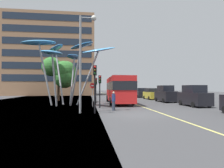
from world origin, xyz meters
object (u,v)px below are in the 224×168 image
(red_bus, at_px, (119,88))
(leaf_sculpture, at_px, (65,53))
(pedestrian, at_px, (114,101))
(no_entry_sign, at_px, (93,91))
(traffic_light_kerb_near, at_px, (95,79))
(car_far_side, at_px, (141,93))
(car_side_street, at_px, (151,94))
(traffic_light_kerb_far, at_px, (100,84))
(car_parked_mid, at_px, (194,96))
(street_lamp, at_px, (84,51))
(car_parked_far, at_px, (165,94))
(traffic_light_island_mid, at_px, (96,85))

(red_bus, xyz_separation_m, leaf_sculpture, (-6.74, -1.45, 4.25))
(pedestrian, xyz_separation_m, no_entry_sign, (-1.79, 3.99, 0.86))
(traffic_light_kerb_near, relative_size, no_entry_sign, 1.48)
(car_far_side, relative_size, no_entry_sign, 1.57)
(leaf_sculpture, xyz_separation_m, car_side_street, (13.87, 9.55, -5.30))
(traffic_light_kerb_far, distance_m, car_parked_mid, 10.64)
(street_lamp, xyz_separation_m, no_entry_sign, (0.85, 5.41, -3.34))
(car_parked_mid, height_order, car_far_side, car_parked_mid)
(red_bus, height_order, car_parked_far, red_bus)
(car_side_street, bearing_deg, car_far_side, 90.64)
(red_bus, xyz_separation_m, traffic_light_island_mid, (-3.08, -1.42, 0.38))
(traffic_light_kerb_far, height_order, car_parked_far, traffic_light_kerb_far)
(car_far_side, relative_size, street_lamp, 0.51)
(car_parked_mid, relative_size, pedestrian, 2.59)
(red_bus, bearing_deg, traffic_light_kerb_far, -116.87)
(red_bus, relative_size, car_far_side, 2.60)
(traffic_light_kerb_near, distance_m, car_side_street, 20.91)
(car_far_side, bearing_deg, traffic_light_island_mid, -121.73)
(car_parked_far, height_order, car_far_side, car_parked_far)
(leaf_sculpture, distance_m, traffic_light_kerb_far, 6.88)
(traffic_light_kerb_far, distance_m, pedestrian, 2.86)
(traffic_light_kerb_near, xyz_separation_m, traffic_light_island_mid, (0.44, 8.38, -0.41))
(no_entry_sign, bearing_deg, car_side_street, 48.11)
(traffic_light_island_mid, bearing_deg, traffic_light_kerb_near, -93.00)
(leaf_sculpture, distance_m, no_entry_sign, 6.00)
(car_parked_mid, bearing_deg, red_bus, 147.48)
(traffic_light_kerb_far, relative_size, car_parked_far, 0.73)
(leaf_sculpture, relative_size, no_entry_sign, 4.27)
(traffic_light_kerb_near, bearing_deg, pedestrian, 48.69)
(traffic_light_island_mid, distance_m, car_parked_far, 10.64)
(traffic_light_kerb_far, distance_m, traffic_light_island_mid, 4.24)
(traffic_light_island_mid, xyz_separation_m, street_lamp, (-1.32, -7.79, 2.70))
(leaf_sculpture, relative_size, car_far_side, 2.71)
(car_side_street, distance_m, car_far_side, 6.86)
(traffic_light_kerb_far, height_order, street_lamp, street_lamp)
(car_parked_mid, bearing_deg, traffic_light_kerb_near, -156.28)
(leaf_sculpture, height_order, car_parked_mid, leaf_sculpture)
(car_parked_far, bearing_deg, no_entry_sign, -152.74)
(pedestrian, bearing_deg, car_parked_mid, 17.13)
(no_entry_sign, bearing_deg, pedestrian, -65.81)
(car_side_street, distance_m, street_lamp, 21.21)
(traffic_light_kerb_far, xyz_separation_m, no_entry_sign, (-0.68, 1.85, -0.68))
(traffic_light_kerb_far, xyz_separation_m, car_parked_far, (9.90, 7.31, -1.29))
(leaf_sculpture, bearing_deg, car_parked_far, 12.68)
(traffic_light_island_mid, bearing_deg, red_bus, 24.80)
(street_lamp, bearing_deg, traffic_light_kerb_near, -33.81)
(traffic_light_island_mid, distance_m, car_parked_mid, 11.36)
(leaf_sculpture, bearing_deg, traffic_light_kerb_near, -68.93)
(leaf_sculpture, distance_m, street_lamp, 8.19)
(traffic_light_kerb_far, xyz_separation_m, car_far_side, (9.92, 20.62, -1.45))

